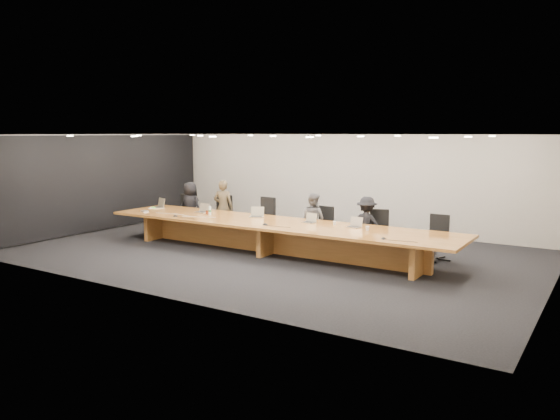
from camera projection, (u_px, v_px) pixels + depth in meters
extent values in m
plane|color=black|center=(273.00, 253.00, 13.02)|extent=(12.00, 12.00, 0.00)
cube|color=beige|center=(346.00, 182.00, 16.17)|extent=(12.00, 0.02, 2.80)
cube|color=black|center=(103.00, 183.00, 15.96)|extent=(0.08, 7.84, 2.74)
cube|color=brown|center=(273.00, 223.00, 12.92)|extent=(9.00, 1.80, 0.06)
cube|color=brown|center=(273.00, 239.00, 12.97)|extent=(7.65, 0.15, 0.69)
cube|color=brown|center=(163.00, 225.00, 14.87)|extent=(0.12, 1.26, 0.69)
cube|color=brown|center=(273.00, 239.00, 12.97)|extent=(0.12, 1.26, 0.69)
cube|color=brown|center=(422.00, 257.00, 11.07)|extent=(0.12, 1.26, 0.69)
imported|color=black|center=(190.00, 207.00, 15.82)|extent=(0.71, 0.47, 1.43)
imported|color=#3F3422|center=(223.00, 207.00, 15.27)|extent=(0.66, 0.54, 1.55)
imported|color=#525153|center=(313.00, 220.00, 13.63)|extent=(0.74, 0.62, 1.36)
imported|color=black|center=(366.00, 225.00, 12.93)|extent=(0.90, 0.55, 1.35)
cylinder|color=silver|center=(210.00, 211.00, 13.98)|extent=(0.08, 0.08, 0.22)
cylinder|color=maroon|center=(207.00, 212.00, 14.14)|extent=(0.11, 0.11, 0.10)
cone|color=silver|center=(335.00, 223.00, 12.49)|extent=(0.08, 0.08, 0.09)
cone|color=silver|center=(367.00, 228.00, 11.80)|extent=(0.10, 0.10, 0.09)
cube|color=white|center=(153.00, 208.00, 15.22)|extent=(0.27, 0.25, 0.01)
cube|color=#57D238|center=(154.00, 207.00, 15.23)|extent=(0.17, 0.13, 0.02)
cube|color=silver|center=(145.00, 211.00, 14.57)|extent=(0.24, 0.21, 0.03)
cone|color=black|center=(175.00, 216.00, 13.76)|extent=(0.17, 0.17, 0.03)
cone|color=black|center=(265.00, 224.00, 12.51)|extent=(0.15, 0.15, 0.03)
cone|color=black|center=(384.00, 238.00, 10.87)|extent=(0.14, 0.14, 0.03)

